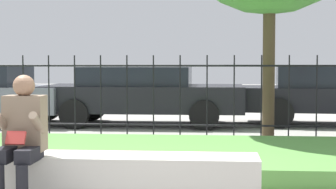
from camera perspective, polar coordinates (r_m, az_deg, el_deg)
stone_bench at (r=5.69m, az=-5.43°, el=-8.82°), size 2.86×0.54×0.49m
person_seated_reader at (r=5.53m, az=-14.69°, el=-4.08°), size 0.42×0.73×1.29m
grass_berm at (r=7.85m, az=-4.95°, el=-6.24°), size 9.52×2.92×0.22m
iron_fence at (r=9.90m, az=-2.84°, el=-0.24°), size 7.52×0.03×1.53m
car_parked_center at (r=12.61m, az=-2.65°, el=0.12°), size 4.43×2.00×1.30m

